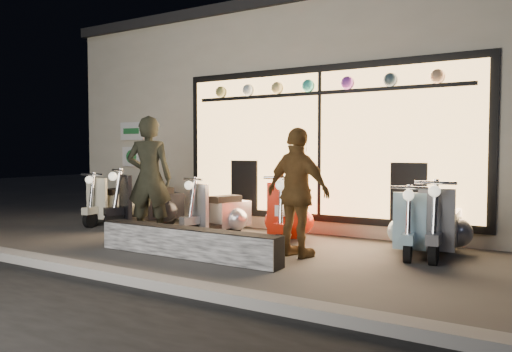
{
  "coord_description": "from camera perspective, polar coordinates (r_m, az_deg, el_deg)",
  "views": [
    {
      "loc": [
        4.24,
        -5.86,
        1.45
      ],
      "look_at": [
        0.34,
        0.6,
        1.05
      ],
      "focal_mm": 35.0,
      "sensor_mm": 36.0,
      "label": 1
    }
  ],
  "objects": [
    {
      "name": "ground",
      "position": [
        7.38,
        -4.72,
        -8.31
      ],
      "size": [
        40.0,
        40.0,
        0.0
      ],
      "primitive_type": "plane",
      "color": "#383533",
      "rests_on": "ground"
    },
    {
      "name": "kerb",
      "position": [
        5.9,
        -16.37,
        -10.7
      ],
      "size": [
        40.0,
        0.25,
        0.12
      ],
      "primitive_type": "cube",
      "color": "slate",
      "rests_on": "ground"
    },
    {
      "name": "shop_building",
      "position": [
        11.66,
        9.82,
        6.18
      ],
      "size": [
        10.2,
        6.23,
        4.2
      ],
      "color": "beige",
      "rests_on": "ground"
    },
    {
      "name": "graffiti_barrier",
      "position": [
        6.83,
        -7.9,
        -7.53
      ],
      "size": [
        2.83,
        0.28,
        0.4
      ],
      "primitive_type": "cube",
      "color": "black",
      "rests_on": "ground"
    },
    {
      "name": "scooter_silver",
      "position": [
        8.47,
        -3.76,
        -4.21
      ],
      "size": [
        0.67,
        1.33,
        0.95
      ],
      "rotation": [
        0.0,
        0.0,
        -0.28
      ],
      "color": "black",
      "rests_on": "ground"
    },
    {
      "name": "scooter_red",
      "position": [
        7.87,
        3.65,
        -4.56
      ],
      "size": [
        0.77,
        1.42,
        1.02
      ],
      "rotation": [
        0.0,
        0.0,
        0.34
      ],
      "color": "black",
      "rests_on": "ground"
    },
    {
      "name": "scooter_black",
      "position": [
        9.53,
        -11.56,
        -3.22
      ],
      "size": [
        0.87,
        1.44,
        1.05
      ],
      "rotation": [
        0.0,
        0.0,
        -0.42
      ],
      "color": "black",
      "rests_on": "ground"
    },
    {
      "name": "scooter_cream",
      "position": [
        10.29,
        -15.92,
        -3.02
      ],
      "size": [
        0.57,
        1.36,
        0.97
      ],
      "rotation": [
        0.0,
        0.0,
        0.16
      ],
      "color": "black",
      "rests_on": "ground"
    },
    {
      "name": "scooter_blue",
      "position": [
        7.36,
        17.48,
        -5.49
      ],
      "size": [
        0.55,
        1.32,
        0.94
      ],
      "rotation": [
        0.0,
        0.0,
        0.15
      ],
      "color": "black",
      "rests_on": "ground"
    },
    {
      "name": "scooter_grey",
      "position": [
        7.36,
        20.46,
        -5.31
      ],
      "size": [
        0.49,
        1.41,
        1.01
      ],
      "rotation": [
        0.0,
        0.0,
        0.06
      ],
      "color": "black",
      "rests_on": "ground"
    },
    {
      "name": "man",
      "position": [
        8.26,
        -12.11,
        -0.2
      ],
      "size": [
        0.86,
        0.76,
        1.99
      ],
      "primitive_type": "imported",
      "rotation": [
        0.0,
        0.0,
        3.62
      ],
      "color": "black",
      "rests_on": "ground"
    },
    {
      "name": "woman",
      "position": [
        6.72,
        4.8,
        -1.89
      ],
      "size": [
        1.1,
        0.65,
        1.75
      ],
      "primitive_type": "imported",
      "rotation": [
        0.0,
        0.0,
        2.91
      ],
      "color": "brown",
      "rests_on": "ground"
    }
  ]
}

